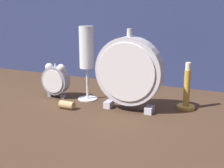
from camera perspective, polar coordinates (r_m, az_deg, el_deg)
The scene contains 6 objects.
ground_plane at distance 0.85m, azimuth -2.20°, elevation -4.79°, with size 4.00×4.00×0.00m, color #422D1E.
alarm_clock_twin_bell at distance 0.96m, azimuth -10.30°, elevation 0.91°, with size 0.09×0.03×0.11m.
mantel_clock_silver at distance 0.82m, azimuth 3.10°, elevation 2.27°, with size 0.18×0.04×0.22m.
champagne_flute at distance 0.92m, azimuth -4.65°, elevation 5.69°, with size 0.06×0.06×0.22m.
brass_candlestick at distance 0.87m, azimuth 13.45°, elevation -1.87°, with size 0.05×0.05×0.13m.
wine_cork at distance 0.87m, azimuth -8.25°, elevation -3.81°, with size 0.02×0.02×0.04m, color tan.
Camera 1 is at (0.36, -0.72, 0.29)m, focal length 50.00 mm.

